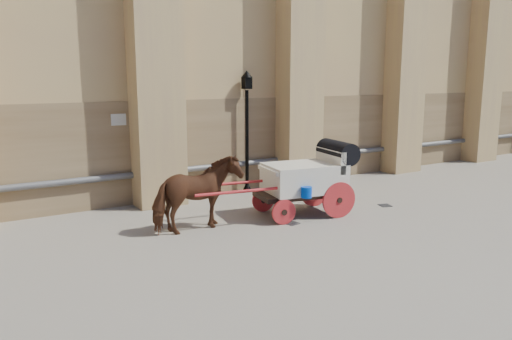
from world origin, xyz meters
TOP-DOWN VIEW (x-y plane):
  - ground at (0.00, 0.00)m, footprint 90.00×90.00m
  - horse at (-1.16, 0.69)m, footprint 2.22×1.17m
  - carriage at (2.08, 0.52)m, footprint 4.61×1.91m
  - street_lamp at (2.04, 3.74)m, footprint 0.36×0.36m
  - drain_grate_near at (1.13, -0.00)m, footprint 0.37×0.37m
  - drain_grate_far at (4.50, 0.03)m, footprint 0.40×0.40m

SIDE VIEW (x-z plane):
  - ground at x=0.00m, z-range 0.00..0.00m
  - drain_grate_near at x=1.13m, z-range 0.00..0.01m
  - drain_grate_far at x=4.50m, z-range 0.00..0.01m
  - horse at x=-1.16m, z-range 0.00..1.81m
  - carriage at x=2.08m, z-range 0.08..2.04m
  - street_lamp at x=2.04m, z-range 0.13..4.01m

